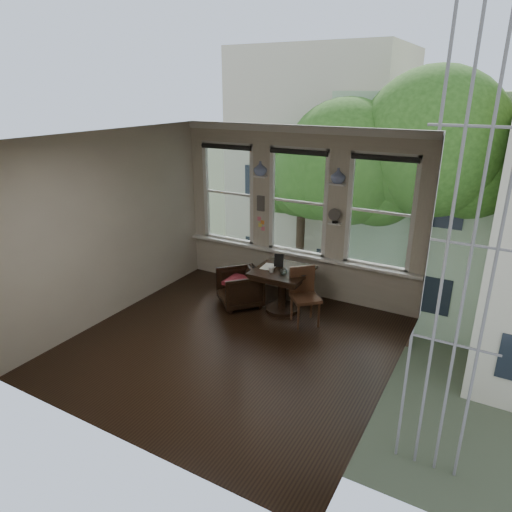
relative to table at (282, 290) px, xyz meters
The scene contains 25 objects.
ground 1.41m from the table, 96.02° to the right, with size 4.50×4.50×0.00m, color black.
ceiling 2.96m from the table, 96.02° to the right, with size 4.50×4.50×0.00m, color silver.
wall_back 1.45m from the table, 99.04° to the left, with size 4.50×4.50×0.00m, color beige.
wall_front 3.78m from the table, 92.27° to the right, with size 4.50×4.50×0.00m, color beige.
wall_left 2.97m from the table, 150.51° to the right, with size 4.50×4.50×0.00m, color beige.
wall_right 2.75m from the table, 32.70° to the right, with size 4.50×4.50×0.00m, color beige.
window_left 2.26m from the table, 150.61° to the left, with size 1.10×0.12×1.90m, color white, non-canonical shape.
window_center 1.61m from the table, 99.04° to the left, with size 1.10×0.12×1.90m, color white, non-canonical shape.
window_right 2.07m from the table, 34.45° to the left, with size 1.10×0.12×1.90m, color white, non-canonical shape.
shelf_left 2.09m from the table, 137.44° to the left, with size 0.26×0.16×0.03m, color white.
shelf_right 1.99m from the table, 53.85° to the left, with size 0.26×0.16×0.03m, color white.
intercom 1.71m from the table, 136.38° to the left, with size 0.14×0.06×0.28m, color #59544F.
sticky_notes 1.49m from the table, 136.21° to the left, with size 0.16×0.01×0.24m, color pink, non-canonical shape.
desk_fan 1.51m from the table, 53.15° to the left, with size 0.20×0.20×0.24m, color #59544F, non-canonical shape.
vase_left 2.21m from the table, 137.44° to the left, with size 0.24×0.24×0.25m, color white.
vase_right 2.11m from the table, 53.85° to the left, with size 0.24×0.24×0.25m, color white.
table is the anchor object (origin of this frame).
armchair_left 0.76m from the table, 166.90° to the right, with size 0.68×0.70×0.64m, color black.
cushion_red 0.76m from the table, 166.90° to the right, with size 0.45×0.45×0.06m, color maroon.
side_chair_right 0.58m from the table, 23.87° to the right, with size 0.42×0.42×0.92m, color #422717, non-canonical shape.
laptop 0.49m from the table, 16.78° to the right, with size 0.33×0.21×0.03m, color black.
mug 0.47m from the table, 119.50° to the right, with size 0.09×0.09×0.09m, color white.
drinking_glass 0.48m from the table, 60.69° to the right, with size 0.12×0.12×0.09m, color white.
tablet 0.51m from the table, 140.01° to the left, with size 0.16×0.02×0.22m, color black.
papers 0.46m from the table, behind, with size 0.22×0.30×0.00m, color silver.
Camera 1 is at (3.20, -4.97, 3.58)m, focal length 32.00 mm.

